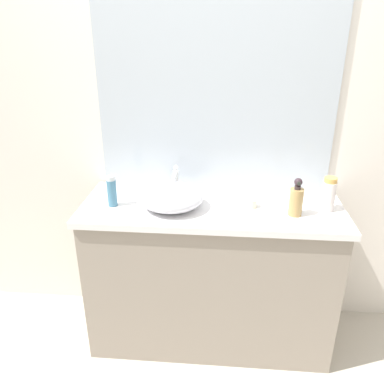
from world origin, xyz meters
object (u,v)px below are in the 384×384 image
(soap_dispenser, at_px, (296,200))
(candle_jar, at_px, (251,203))
(sink_basin, at_px, (171,197))
(perfume_bottle, at_px, (329,194))
(lotion_bottle, at_px, (112,191))

(soap_dispenser, height_order, candle_jar, soap_dispenser)
(sink_basin, relative_size, perfume_bottle, 1.86)
(lotion_bottle, bearing_deg, soap_dispenser, -1.76)
(candle_jar, bearing_deg, perfume_bottle, -0.23)
(lotion_bottle, height_order, perfume_bottle, perfume_bottle)
(soap_dispenser, bearing_deg, sink_basin, 177.01)
(perfume_bottle, bearing_deg, candle_jar, 179.77)
(lotion_bottle, distance_m, perfume_bottle, 1.15)
(sink_basin, height_order, perfume_bottle, perfume_bottle)
(sink_basin, distance_m, lotion_bottle, 0.32)
(candle_jar, bearing_deg, sink_basin, -174.48)
(sink_basin, distance_m, soap_dispenser, 0.65)
(perfume_bottle, relative_size, candle_jar, 2.91)
(soap_dispenser, relative_size, perfume_bottle, 1.10)
(sink_basin, xyz_separation_m, soap_dispenser, (0.65, -0.03, 0.02))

